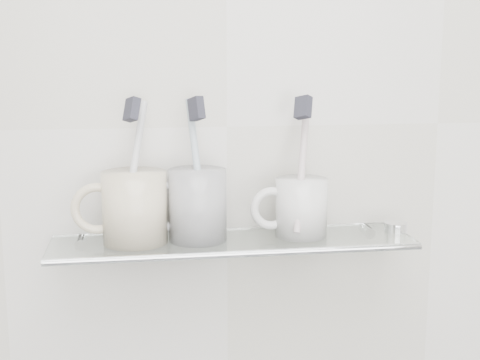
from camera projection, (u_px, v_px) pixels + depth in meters
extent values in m
plane|color=beige|center=(227.00, 127.00, 0.96)|extent=(2.50, 0.00, 2.50)
cube|color=silver|center=(233.00, 242.00, 0.93)|extent=(0.50, 0.12, 0.01)
cylinder|color=silver|center=(239.00, 254.00, 0.87)|extent=(0.50, 0.01, 0.01)
cylinder|color=silver|center=(81.00, 247.00, 0.94)|extent=(0.02, 0.03, 0.02)
cylinder|color=silver|center=(367.00, 235.00, 1.00)|extent=(0.02, 0.03, 0.02)
cylinder|color=silver|center=(135.00, 207.00, 0.90)|extent=(0.09, 0.09, 0.10)
torus|color=silver|center=(97.00, 209.00, 0.89)|extent=(0.07, 0.01, 0.07)
cylinder|color=silver|center=(134.00, 169.00, 0.89)|extent=(0.05, 0.08, 0.18)
cube|color=#262630|center=(132.00, 109.00, 0.88)|extent=(0.03, 0.03, 0.04)
cylinder|color=white|center=(198.00, 205.00, 0.91)|extent=(0.08, 0.08, 0.10)
torus|color=white|center=(164.00, 206.00, 0.91)|extent=(0.07, 0.01, 0.07)
cylinder|color=#96B3C3|center=(197.00, 168.00, 0.90)|extent=(0.03, 0.06, 0.19)
cube|color=#262630|center=(196.00, 109.00, 0.89)|extent=(0.02, 0.03, 0.04)
cylinder|color=white|center=(301.00, 207.00, 0.94)|extent=(0.08, 0.08, 0.08)
torus|color=white|center=(272.00, 208.00, 0.93)|extent=(0.06, 0.01, 0.06)
cylinder|color=beige|center=(302.00, 165.00, 0.93)|extent=(0.04, 0.09, 0.18)
cube|color=#262630|center=(303.00, 107.00, 0.91)|extent=(0.03, 0.03, 0.04)
cylinder|color=silver|center=(396.00, 227.00, 0.96)|extent=(0.03, 0.03, 0.01)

